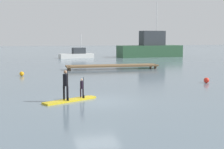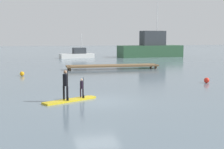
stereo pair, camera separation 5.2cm
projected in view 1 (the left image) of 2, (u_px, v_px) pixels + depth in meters
ground_plane at (97, 101)px, 18.46m from camera, size 240.00×240.00×0.00m
paddleboard_near at (70, 100)px, 18.53m from camera, size 3.24×2.11×0.10m
paddler_adult at (66, 83)px, 18.19m from camera, size 0.40×0.48×1.69m
paddler_child_solo at (82, 87)px, 18.98m from camera, size 0.27×0.36×1.22m
fishing_boat_white_large at (150, 48)px, 59.47m from camera, size 12.08×4.66×9.99m
fishing_boat_green_midground at (77, 54)px, 56.50m from camera, size 6.18×2.82×4.17m
floating_dock at (112, 66)px, 36.99m from camera, size 10.48×2.12×0.48m
mooring_buoy_near at (22, 74)px, 30.47m from camera, size 0.42×0.42×0.42m
mooring_buoy_mid at (206, 80)px, 25.81m from camera, size 0.43×0.43×0.43m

